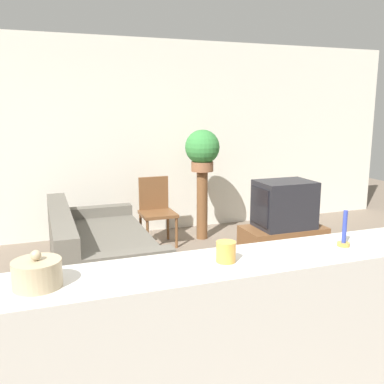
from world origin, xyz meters
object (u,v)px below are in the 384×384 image
(potted_plant, at_px, (202,149))
(decorative_bowl, at_px, (37,273))
(television, at_px, (284,204))
(wooden_chair, at_px, (156,208))
(couch, at_px, (99,255))

(potted_plant, bearing_deg, decorative_bowl, -121.54)
(television, relative_size, decorative_bowl, 3.04)
(potted_plant, bearing_deg, wooden_chair, 179.96)
(potted_plant, height_order, decorative_bowl, potted_plant)
(couch, xyz_separation_m, television, (2.10, -0.13, 0.40))
(television, bearing_deg, decorative_bowl, -139.56)
(couch, distance_m, television, 2.14)
(television, bearing_deg, potted_plant, 115.65)
(potted_plant, distance_m, decorative_bowl, 4.01)
(television, relative_size, potted_plant, 1.16)
(potted_plant, xyz_separation_m, decorative_bowl, (-2.10, -3.42, -0.16))
(couch, bearing_deg, potted_plant, 33.79)
(decorative_bowl, bearing_deg, wooden_chair, 66.98)
(television, distance_m, wooden_chair, 1.68)
(wooden_chair, bearing_deg, television, -43.94)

